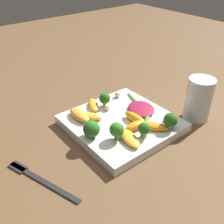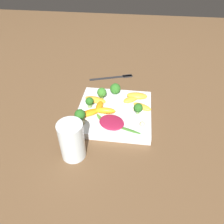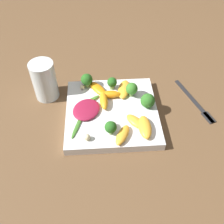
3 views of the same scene
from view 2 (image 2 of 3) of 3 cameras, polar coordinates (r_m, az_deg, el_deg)
The scene contains 22 objects.
ground_plane at distance 0.77m, azimuth 0.59°, elevation -0.82°, with size 2.40×2.40×0.00m, color brown.
plate at distance 0.76m, azimuth 0.59°, elevation -0.15°, with size 0.25×0.25×0.02m.
drinking_glass at distance 0.61m, azimuth -10.43°, elevation -7.34°, with size 0.07×0.07×0.12m.
fork at distance 0.97m, azimuth 1.05°, elevation 9.16°, with size 0.08×0.19×0.01m.
radicchio_leaf_0 at distance 0.70m, azimuth -0.30°, elevation -2.67°, with size 0.10×0.11×0.01m.
orange_segment_0 at distance 0.73m, azimuth -5.82°, elevation -0.18°, with size 0.07×0.08×0.02m.
orange_segment_1 at distance 0.76m, azimuth 7.88°, elevation 1.42°, with size 0.05×0.07×0.02m.
orange_segment_2 at distance 0.79m, azimuth 4.91°, elevation 3.33°, with size 0.06×0.07×0.02m.
orange_segment_3 at distance 0.73m, azimuth -1.73°, elevation 0.35°, with size 0.02×0.07×0.02m.
orange_segment_4 at distance 0.79m, azimuth -4.38°, elevation 3.23°, with size 0.05×0.09×0.01m.
orange_segment_5 at distance 0.81m, azimuth 6.57°, elevation 4.24°, with size 0.03×0.08×0.02m.
orange_segment_6 at distance 0.75m, azimuth -3.29°, elevation 1.44°, with size 0.06×0.03×0.02m.
broccoli_floret_0 at distance 0.73m, azimuth 6.86°, elevation 1.06°, with size 0.03×0.03×0.04m.
broccoli_floret_1 at distance 0.76m, azimuth -5.89°, elevation 2.69°, with size 0.03×0.03×0.04m.
broccoli_floret_2 at distance 0.79m, azimuth -2.69°, elevation 5.07°, with size 0.03×0.03×0.04m.
broccoli_floret_3 at distance 0.82m, azimuth 0.87°, elevation 6.11°, with size 0.04×0.04×0.04m.
broccoli_floret_4 at distance 0.71m, azimuth -8.37°, elevation -0.73°, with size 0.03×0.03×0.04m.
arugula_sprig_0 at distance 0.71m, azimuth -2.88°, elevation -1.87°, with size 0.06×0.05×0.01m.
arugula_sprig_1 at distance 0.68m, azimuth 4.03°, elevation -4.58°, with size 0.04×0.09×0.00m.
macadamia_nut_0 at distance 0.74m, azimuth 5.20°, elevation 0.55°, with size 0.02×0.02×0.02m.
macadamia_nut_1 at distance 0.70m, azimuth 7.92°, elevation -3.10°, with size 0.02×0.02×0.02m.
macadamia_nut_2 at distance 0.70m, azimuth -7.59°, elevation -2.62°, with size 0.01×0.01×0.01m.
Camera 2 is at (-0.58, -0.07, 0.50)m, focal length 35.00 mm.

